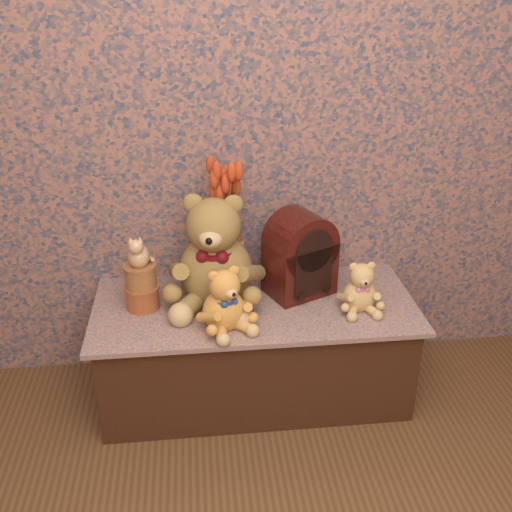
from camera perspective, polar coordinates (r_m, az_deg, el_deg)
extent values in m
cube|color=#344B6C|center=(2.38, -0.91, 17.04)|extent=(3.00, 0.10, 2.60)
cube|color=#334A6A|center=(2.53, -0.12, -8.91)|extent=(1.30, 0.58, 0.45)
cylinder|color=tan|center=(2.48, -2.59, -0.93)|extent=(0.16, 0.16, 0.21)
cylinder|color=#BB7A36|center=(2.40, -10.85, -3.89)|extent=(0.17, 0.17, 0.10)
cylinder|color=tan|center=(2.36, -11.05, -1.89)|extent=(0.14, 0.14, 0.10)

